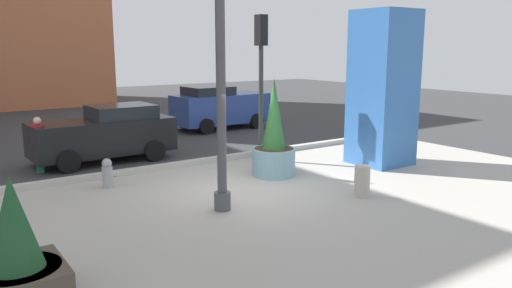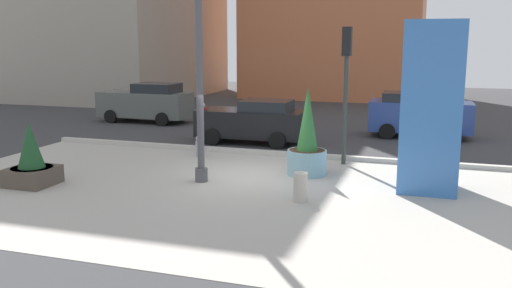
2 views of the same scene
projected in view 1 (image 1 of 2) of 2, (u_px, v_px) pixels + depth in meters
name	position (u px, v px, depth m)	size (l,w,h in m)	color
ground_plane	(173.00, 161.00, 15.40)	(60.00, 60.00, 0.00)	#38383A
plaza_pavement	(296.00, 212.00, 10.57)	(18.00, 10.00, 0.02)	#ADA89E
curb_strip	(186.00, 164.00, 14.68)	(18.00, 0.24, 0.16)	#B7B2A8
lamp_post	(220.00, 29.00, 10.00)	(0.44, 0.44, 7.78)	#4C4C51
art_pillar_blue	(383.00, 89.00, 14.61)	(1.51, 1.51, 4.51)	#3870BC
potted_plant_near_left	(16.00, 256.00, 6.69)	(1.20, 1.20, 1.80)	#4C4238
potted_plant_near_right	(274.00, 142.00, 13.45)	(1.17, 1.17, 2.66)	#7AA8B7
fire_hydrant	(107.00, 173.00, 12.36)	(0.36, 0.26, 0.75)	#99999E
concrete_bollard	(362.00, 182.00, 11.58)	(0.36, 0.36, 0.75)	#B2ADA3
traffic_light_far_side	(261.00, 63.00, 14.95)	(0.28, 0.42, 4.40)	#333833
car_far_lane	(219.00, 107.00, 21.37)	(4.14, 2.08, 1.85)	#2D4793
car_intersection	(105.00, 134.00, 15.22)	(4.19, 2.01, 1.70)	black
pedestrian_by_curb	(39.00, 142.00, 13.82)	(0.46, 0.46, 1.57)	#236656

